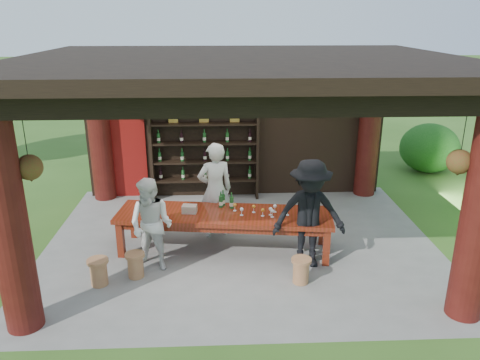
{
  "coord_description": "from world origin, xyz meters",
  "views": [
    {
      "loc": [
        -0.37,
        -8.09,
        4.13
      ],
      "look_at": [
        0.0,
        0.4,
        1.15
      ],
      "focal_mm": 35.0,
      "sensor_mm": 36.0,
      "label": 1
    }
  ],
  "objects_px": {
    "napkin_basket": "(189,209)",
    "wine_shelf": "(205,153)",
    "tasting_table": "(224,219)",
    "host": "(215,190)",
    "guest_woman": "(151,225)",
    "guest_man": "(309,214)",
    "stool_far_left": "(99,271)",
    "stool_near_right": "(301,270)",
    "stool_near_left": "(135,264)"
  },
  "relations": [
    {
      "from": "guest_woman",
      "to": "stool_far_left",
      "type": "bearing_deg",
      "value": -127.95
    },
    {
      "from": "wine_shelf",
      "to": "guest_woman",
      "type": "distance_m",
      "value": 3.43
    },
    {
      "from": "napkin_basket",
      "to": "wine_shelf",
      "type": "bearing_deg",
      "value": 85.41
    },
    {
      "from": "napkin_basket",
      "to": "stool_near_right",
      "type": "bearing_deg",
      "value": -33.52
    },
    {
      "from": "host",
      "to": "napkin_basket",
      "type": "bearing_deg",
      "value": 38.32
    },
    {
      "from": "stool_far_left",
      "to": "tasting_table",
      "type": "bearing_deg",
      "value": 28.38
    },
    {
      "from": "tasting_table",
      "to": "napkin_basket",
      "type": "height_order",
      "value": "napkin_basket"
    },
    {
      "from": "host",
      "to": "tasting_table",
      "type": "bearing_deg",
      "value": 88.2
    },
    {
      "from": "wine_shelf",
      "to": "guest_man",
      "type": "xyz_separation_m",
      "value": [
        1.86,
        -3.32,
        -0.15
      ]
    },
    {
      "from": "host",
      "to": "guest_woman",
      "type": "distance_m",
      "value": 1.67
    },
    {
      "from": "stool_near_left",
      "to": "guest_man",
      "type": "bearing_deg",
      "value": 5.41
    },
    {
      "from": "guest_woman",
      "to": "host",
      "type": "bearing_deg",
      "value": 70.86
    },
    {
      "from": "host",
      "to": "guest_woman",
      "type": "xyz_separation_m",
      "value": [
        -1.07,
        -1.28,
        -0.13
      ]
    },
    {
      "from": "tasting_table",
      "to": "stool_near_right",
      "type": "bearing_deg",
      "value": -43.82
    },
    {
      "from": "stool_near_right",
      "to": "guest_man",
      "type": "relative_size",
      "value": 0.23
    },
    {
      "from": "guest_woman",
      "to": "napkin_basket",
      "type": "bearing_deg",
      "value": 67.87
    },
    {
      "from": "wine_shelf",
      "to": "stool_near_right",
      "type": "bearing_deg",
      "value": -67.06
    },
    {
      "from": "host",
      "to": "stool_near_left",
      "type": "bearing_deg",
      "value": 34.37
    },
    {
      "from": "guest_man",
      "to": "stool_far_left",
      "type": "bearing_deg",
      "value": -172.36
    },
    {
      "from": "wine_shelf",
      "to": "guest_man",
      "type": "height_order",
      "value": "wine_shelf"
    },
    {
      "from": "wine_shelf",
      "to": "stool_near_right",
      "type": "xyz_separation_m",
      "value": [
        1.65,
        -3.9,
        -0.88
      ]
    },
    {
      "from": "tasting_table",
      "to": "napkin_basket",
      "type": "xyz_separation_m",
      "value": [
        -0.63,
        0.05,
        0.18
      ]
    },
    {
      "from": "stool_near_left",
      "to": "guest_woman",
      "type": "relative_size",
      "value": 0.27
    },
    {
      "from": "wine_shelf",
      "to": "guest_woman",
      "type": "height_order",
      "value": "wine_shelf"
    },
    {
      "from": "stool_far_left",
      "to": "napkin_basket",
      "type": "height_order",
      "value": "napkin_basket"
    },
    {
      "from": "stool_near_left",
      "to": "napkin_basket",
      "type": "height_order",
      "value": "napkin_basket"
    },
    {
      "from": "stool_far_left",
      "to": "napkin_basket",
      "type": "xyz_separation_m",
      "value": [
        1.42,
        1.15,
        0.58
      ]
    },
    {
      "from": "stool_near_left",
      "to": "guest_man",
      "type": "distance_m",
      "value": 3.04
    },
    {
      "from": "tasting_table",
      "to": "guest_man",
      "type": "bearing_deg",
      "value": -22.92
    },
    {
      "from": "guest_woman",
      "to": "guest_man",
      "type": "xyz_separation_m",
      "value": [
        2.67,
        -0.0,
        0.15
      ]
    },
    {
      "from": "guest_man",
      "to": "napkin_basket",
      "type": "relative_size",
      "value": 7.41
    },
    {
      "from": "stool_near_right",
      "to": "napkin_basket",
      "type": "xyz_separation_m",
      "value": [
        -1.86,
        1.23,
        0.59
      ]
    },
    {
      "from": "wine_shelf",
      "to": "host",
      "type": "xyz_separation_m",
      "value": [
        0.25,
        -2.03,
        -0.16
      ]
    },
    {
      "from": "host",
      "to": "napkin_basket",
      "type": "distance_m",
      "value": 0.79
    },
    {
      "from": "stool_near_left",
      "to": "napkin_basket",
      "type": "bearing_deg",
      "value": 47.33
    },
    {
      "from": "host",
      "to": "stool_near_right",
      "type": "bearing_deg",
      "value": 111.5
    },
    {
      "from": "tasting_table",
      "to": "guest_woman",
      "type": "height_order",
      "value": "guest_woman"
    },
    {
      "from": "wine_shelf",
      "to": "host",
      "type": "height_order",
      "value": "wine_shelf"
    },
    {
      "from": "stool_near_right",
      "to": "guest_woman",
      "type": "height_order",
      "value": "guest_woman"
    },
    {
      "from": "stool_far_left",
      "to": "guest_man",
      "type": "relative_size",
      "value": 0.24
    },
    {
      "from": "stool_far_left",
      "to": "guest_man",
      "type": "bearing_deg",
      "value": 8.08
    },
    {
      "from": "wine_shelf",
      "to": "stool_near_right",
      "type": "relative_size",
      "value": 5.77
    },
    {
      "from": "wine_shelf",
      "to": "stool_near_left",
      "type": "xyz_separation_m",
      "value": [
        -1.08,
        -3.6,
        -0.88
      ]
    },
    {
      "from": "tasting_table",
      "to": "host",
      "type": "distance_m",
      "value": 0.76
    },
    {
      "from": "stool_far_left",
      "to": "guest_man",
      "type": "xyz_separation_m",
      "value": [
        3.49,
        0.49,
        0.72
      ]
    },
    {
      "from": "stool_near_left",
      "to": "host",
      "type": "relative_size",
      "value": 0.23
    },
    {
      "from": "stool_far_left",
      "to": "guest_woman",
      "type": "bearing_deg",
      "value": 31.51
    },
    {
      "from": "stool_near_right",
      "to": "stool_far_left",
      "type": "distance_m",
      "value": 3.28
    },
    {
      "from": "wine_shelf",
      "to": "napkin_basket",
      "type": "xyz_separation_m",
      "value": [
        -0.21,
        -2.66,
        -0.29
      ]
    },
    {
      "from": "wine_shelf",
      "to": "stool_near_left",
      "type": "relative_size",
      "value": 5.8
    }
  ]
}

